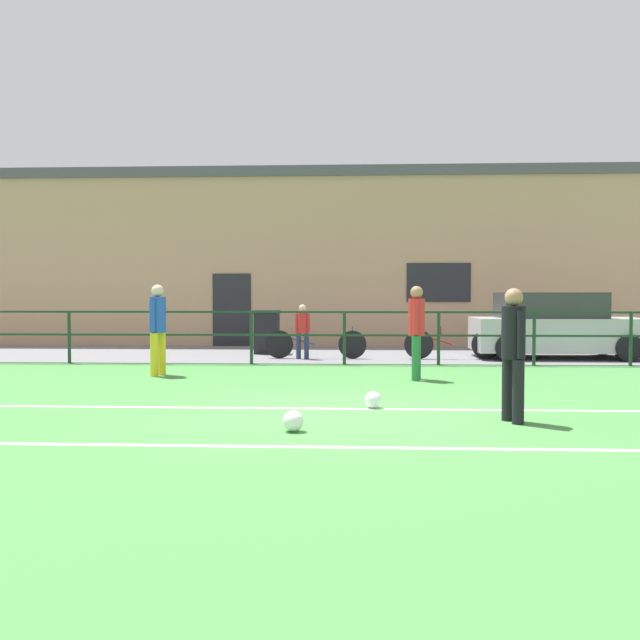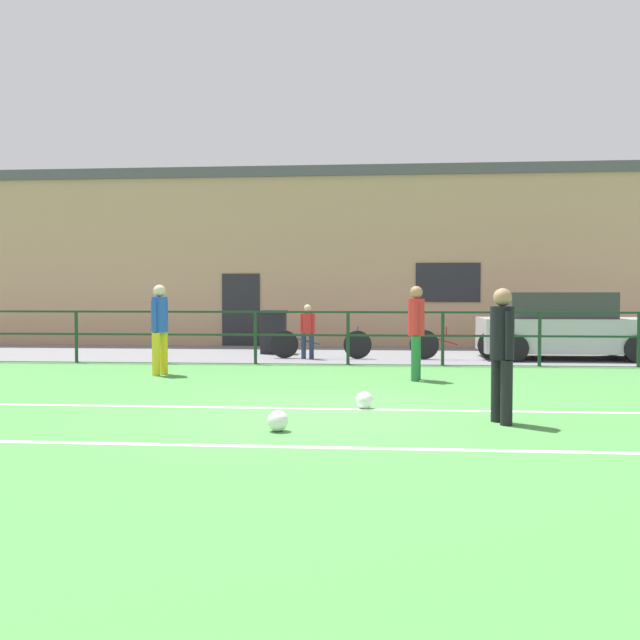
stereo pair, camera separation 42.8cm
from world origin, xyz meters
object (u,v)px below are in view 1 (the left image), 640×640
Objects in this scene: trash_bin_0 at (267,332)px; spectator_child at (303,328)px; player_goalkeeper at (513,346)px; parked_car_red at (555,327)px; soccer_ball_spare at (373,400)px; soccer_ball_match at (293,421)px; bicycle_parked_1 at (452,344)px; player_striker at (158,324)px; bicycle_parked_2 at (315,344)px; player_winger at (416,327)px.

spectator_child is at bearing -54.13° from trash_bin_0.
player_goalkeeper is 0.41× the size of parked_car_red.
soccer_ball_match is at bearing -119.64° from soccer_ball_spare.
bicycle_parked_1 is (0.38, 7.78, -0.53)m from player_goalkeeper.
player_striker is 0.72× the size of bicycle_parked_2.
bicycle_parked_2 is (-1.99, 3.77, -0.58)m from player_winger.
trash_bin_0 is (-1.00, 1.38, -0.16)m from spectator_child.
player_striker is 4.05m from spectator_child.
bicycle_parked_2 is at bearing 158.02° from player_striker.
bicycle_parked_1 is (3.43, 0.13, -0.36)m from spectator_child.
parked_car_red is at bearing 9.92° from bicycle_parked_1.
trash_bin_0 is at bearing 6.01° from player_goalkeeper.
bicycle_parked_1 is 4.61m from trash_bin_0.
soccer_ball_match is 0.06× the size of parked_car_red.
player_striker is 4.36m from bicycle_parked_2.
bicycle_parked_2 is at bearing 99.52° from soccer_ball_spare.
soccer_ball_match is (-1.76, -4.69, -0.82)m from player_winger.
parked_car_red is 3.55× the size of trash_bin_0.
player_goalkeeper is 0.96× the size of player_winger.
player_striker is 0.44× the size of parked_car_red.
bicycle_parked_1 reaches higher than soccer_ball_spare.
player_winger is 5.08m from soccer_ball_match.
bicycle_parked_2 is at bearing -175.62° from parked_car_red.
player_winger is 0.70× the size of bicycle_parked_2.
bicycle_parked_1 is 3.14m from bicycle_parked_2.
soccer_ball_spare is 0.06× the size of parked_car_red.
player_goalkeeper is 6.80× the size of soccer_ball_match.
bicycle_parked_1 is 2.03× the size of trash_bin_0.
parked_car_red reaches higher than spectator_child.
spectator_child is (-2.28, 3.64, -0.21)m from player_winger.
soccer_ball_spare is at bearing 41.93° from player_goalkeeper.
player_goalkeeper is at bearing -92.81° from bicycle_parked_1.
soccer_ball_match is at bearing 86.97° from player_goalkeeper.
player_striker is 0.76× the size of bicycle_parked_1.
bicycle_parked_2 is at bearing -44.25° from trash_bin_0.
spectator_child is 0.53× the size of bicycle_parked_2.
player_winger is 7.12× the size of soccer_ball_match.
player_striker is at bearing 120.12° from soccer_ball_match.
soccer_ball_match reaches higher than soccer_ball_spare.
parked_car_red is (8.32, 3.78, -0.21)m from player_striker.
trash_bin_0 is (-1.29, 1.26, 0.21)m from bicycle_parked_2.
player_goalkeeper reaches higher than trash_bin_0.
soccer_ball_match is 0.21× the size of trash_bin_0.
parked_car_red is 1.75× the size of bicycle_parked_1.
player_goalkeeper is at bearing -70.44° from bicycle_parked_2.
spectator_child is (-3.05, 7.65, -0.16)m from player_goalkeeper.
soccer_ball_match is at bearing -81.10° from trash_bin_0.
trash_bin_0 is (-1.52, 9.72, 0.45)m from soccer_ball_match.
parked_car_red is at bearing 58.91° from soccer_ball_match.
soccer_ball_match is 1.03× the size of soccer_ball_spare.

